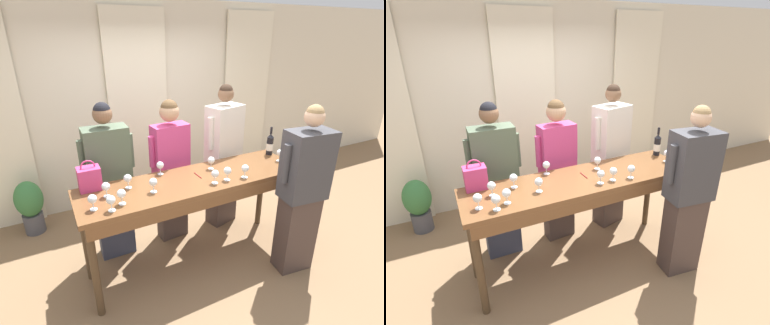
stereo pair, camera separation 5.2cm
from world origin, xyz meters
The scene contains 25 objects.
ground_plane centered at (0.00, 0.00, 0.00)m, with size 18.00×18.00×0.00m, color #846647.
wall_back centered at (0.00, 1.77, 1.40)m, with size 12.00×0.06×2.80m.
curtain_panel_center centered at (0.00, 1.71, 1.34)m, with size 0.85×0.03×2.69m.
curtain_panel_right centered at (1.87, 1.71, 1.34)m, with size 0.85×0.03×2.69m.
tasting_bar centered at (0.00, -0.03, 0.89)m, with size 2.33×0.64×1.02m.
wine_bottle centered at (1.10, 0.18, 1.15)m, with size 0.08×0.08×0.34m.
handbag centered at (-0.97, 0.25, 1.14)m, with size 0.20×0.15×0.29m.
wine_glass_front_left centered at (0.26, 0.13, 1.12)m, with size 0.08×0.08×0.14m.
wine_glass_front_mid centered at (-0.47, -0.07, 1.12)m, with size 0.08×0.08×0.14m.
wine_glass_front_right centered at (0.27, -0.18, 1.12)m, with size 0.08×0.08×0.14m.
wine_glass_center_left centered at (0.46, -0.21, 1.12)m, with size 0.08×0.08×0.14m.
wine_glass_center_mid centered at (1.07, -0.04, 1.12)m, with size 0.08×0.08×0.14m.
wine_glass_center_right centered at (-0.65, 0.11, 1.12)m, with size 0.08×0.08×0.14m.
wine_glass_back_left centered at (-1.01, -0.13, 1.12)m, with size 0.08×0.08×0.14m.
wine_glass_back_mid centered at (0.12, -0.18, 1.12)m, with size 0.08×0.08×0.14m.
wine_glass_back_right centered at (-0.87, 0.04, 1.12)m, with size 0.08×0.08×0.14m.
wine_glass_near_host centered at (-0.88, -0.21, 1.12)m, with size 0.08×0.08×0.14m.
wine_glass_by_bottle centered at (-0.27, 0.25, 1.12)m, with size 0.08×0.08×0.14m.
wine_glass_by_handbag centered at (-0.78, -0.15, 1.12)m, with size 0.08×0.08×0.14m.
pen centered at (0.05, 0.04, 1.03)m, with size 0.01×0.15×0.01m.
guest_olive_jacket centered at (-0.73, 0.54, 0.89)m, with size 0.56×0.25×1.76m.
guest_pink_top centered at (-0.03, 0.54, 0.91)m, with size 0.52×0.23×1.72m.
guest_cream_sweater centered at (0.68, 0.54, 0.93)m, with size 0.54×0.36×1.83m.
host_pouring centered at (0.90, -0.57, 0.90)m, with size 0.55×0.32×1.79m.
potted_plant centered at (-1.59, 1.41, 0.40)m, with size 0.33×0.33×0.71m.
Camera 1 is at (-1.26, -2.38, 2.36)m, focal length 28.00 mm.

